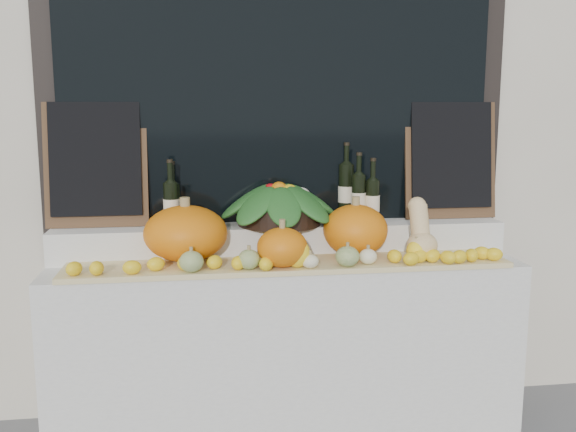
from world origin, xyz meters
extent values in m
cube|color=black|center=(0.00, 1.80, 1.90)|extent=(2.40, 0.04, 2.10)
cube|color=black|center=(0.00, 1.77, 1.90)|extent=(2.20, 0.02, 2.00)
cube|color=silver|center=(0.00, 1.52, 0.44)|extent=(2.30, 0.55, 0.88)
cube|color=silver|center=(0.00, 1.68, 0.96)|extent=(2.30, 0.25, 0.16)
cube|color=tan|center=(0.00, 1.40, 0.89)|extent=(2.10, 0.32, 0.02)
ellipsoid|color=orange|center=(-0.49, 1.51, 1.04)|extent=(0.46, 0.46, 0.27)
ellipsoid|color=orange|center=(0.34, 1.50, 1.03)|extent=(0.34, 0.34, 0.25)
ellipsoid|color=orange|center=(-0.04, 1.33, 1.00)|extent=(0.28, 0.28, 0.18)
ellipsoid|color=#E0BC83|center=(0.64, 1.37, 0.97)|extent=(0.15, 0.15, 0.13)
cylinder|color=#E0BC83|center=(0.64, 1.42, 1.08)|extent=(0.09, 0.14, 0.18)
sphere|color=#E0BC83|center=(0.64, 1.46, 1.15)|extent=(0.09, 0.09, 0.09)
ellipsoid|color=#38681F|center=(0.25, 1.29, 0.95)|extent=(0.11, 0.11, 0.10)
cylinder|color=olive|center=(0.25, 1.29, 1.01)|extent=(0.02, 0.02, 0.02)
ellipsoid|color=#38681F|center=(-0.20, 1.30, 0.95)|extent=(0.10, 0.10, 0.09)
cylinder|color=olive|center=(-0.20, 1.30, 1.01)|extent=(0.02, 0.02, 0.02)
ellipsoid|color=beige|center=(0.08, 1.28, 0.94)|extent=(0.08, 0.08, 0.06)
cylinder|color=olive|center=(0.08, 1.28, 0.98)|extent=(0.02, 0.02, 0.02)
ellipsoid|color=yellow|center=(0.02, 1.30, 0.97)|extent=(0.12, 0.12, 0.13)
cylinder|color=olive|center=(0.02, 1.30, 1.05)|extent=(0.02, 0.02, 0.02)
ellipsoid|color=beige|center=(0.36, 1.32, 0.94)|extent=(0.09, 0.09, 0.07)
cylinder|color=olive|center=(0.36, 1.32, 0.99)|extent=(0.02, 0.02, 0.02)
ellipsoid|color=yellow|center=(0.60, 1.35, 0.95)|extent=(0.09, 0.09, 0.10)
cylinder|color=olive|center=(0.60, 1.35, 1.02)|extent=(0.02, 0.02, 0.02)
ellipsoid|color=#38681F|center=(-0.46, 1.28, 0.95)|extent=(0.11, 0.11, 0.10)
cylinder|color=olive|center=(-0.46, 1.28, 1.01)|extent=(0.02, 0.02, 0.02)
cylinder|color=black|center=(-0.02, 1.66, 1.09)|extent=(0.42, 0.42, 0.10)
cylinder|color=black|center=(-0.56, 1.64, 1.15)|extent=(0.07, 0.07, 0.23)
cylinder|color=black|center=(-0.56, 1.64, 1.32)|extent=(0.03, 0.03, 0.10)
cylinder|color=beige|center=(-0.56, 1.64, 1.14)|extent=(0.08, 0.08, 0.08)
cylinder|color=black|center=(-0.56, 1.64, 1.37)|extent=(0.03, 0.03, 0.02)
cylinder|color=black|center=(-0.55, 1.69, 1.15)|extent=(0.07, 0.07, 0.21)
cylinder|color=black|center=(-0.55, 1.69, 1.30)|extent=(0.03, 0.03, 0.10)
cylinder|color=beige|center=(-0.55, 1.69, 1.14)|extent=(0.08, 0.08, 0.08)
cylinder|color=black|center=(-0.55, 1.69, 1.36)|extent=(0.03, 0.03, 0.02)
cylinder|color=black|center=(0.35, 1.75, 1.19)|extent=(0.08, 0.08, 0.30)
cylinder|color=black|center=(0.35, 1.75, 1.39)|extent=(0.03, 0.03, 0.10)
cylinder|color=beige|center=(0.35, 1.75, 1.18)|extent=(0.08, 0.08, 0.08)
cylinder|color=black|center=(0.35, 1.75, 1.44)|extent=(0.03, 0.03, 0.02)
cylinder|color=black|center=(0.40, 1.66, 1.17)|extent=(0.07, 0.07, 0.25)
cylinder|color=black|center=(0.40, 1.66, 1.34)|extent=(0.03, 0.03, 0.10)
cylinder|color=beige|center=(0.40, 1.66, 1.16)|extent=(0.08, 0.08, 0.08)
cylinder|color=black|center=(0.40, 1.66, 1.40)|extent=(0.03, 0.03, 0.02)
cylinder|color=black|center=(0.47, 1.65, 1.15)|extent=(0.07, 0.07, 0.22)
cylinder|color=black|center=(0.47, 1.65, 1.31)|extent=(0.03, 0.03, 0.10)
cylinder|color=beige|center=(0.47, 1.65, 1.14)|extent=(0.08, 0.08, 0.08)
cylinder|color=black|center=(0.47, 1.65, 1.37)|extent=(0.03, 0.03, 0.02)
cube|color=#4C331E|center=(-0.92, 1.75, 1.35)|extent=(0.50, 0.10, 0.62)
cube|color=black|center=(-0.92, 1.73, 1.38)|extent=(0.44, 0.09, 0.56)
cube|color=#4C331E|center=(0.92, 1.75, 1.35)|extent=(0.50, 0.10, 0.62)
cube|color=black|center=(0.92, 1.73, 1.38)|extent=(0.44, 0.09, 0.56)
camera|label=1|loc=(-0.42, -1.53, 1.64)|focal=40.00mm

